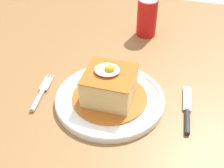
{
  "coord_description": "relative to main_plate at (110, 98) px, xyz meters",
  "views": [
    {
      "loc": [
        0.21,
        -0.64,
        1.23
      ],
      "look_at": [
        0.07,
        -0.12,
        0.78
      ],
      "focal_mm": 45.36,
      "sensor_mm": 36.0,
      "label": 1
    }
  ],
  "objects": [
    {
      "name": "fork",
      "position": [
        -0.18,
        -0.03,
        -0.0
      ],
      "size": [
        0.03,
        0.14,
        0.01
      ],
      "color": "silver",
      "rests_on": "dining_table"
    },
    {
      "name": "main_plate",
      "position": [
        0.0,
        0.0,
        0.0
      ],
      "size": [
        0.27,
        0.27,
        0.02
      ],
      "color": "white",
      "rests_on": "dining_table"
    },
    {
      "name": "soda_can",
      "position": [
        0.02,
        0.36,
        0.05
      ],
      "size": [
        0.07,
        0.07,
        0.12
      ],
      "color": "red",
      "rests_on": "dining_table"
    },
    {
      "name": "sandwich_meal",
      "position": [
        -0.0,
        0.0,
        0.04
      ],
      "size": [
        0.19,
        0.19,
        0.1
      ],
      "color": "#B75B1E",
      "rests_on": "main_plate"
    },
    {
      "name": "knife",
      "position": [
        0.19,
        -0.0,
        -0.0
      ],
      "size": [
        0.03,
        0.17,
        0.01
      ],
      "color": "#262628",
      "rests_on": "dining_table"
    },
    {
      "name": "dining_table",
      "position": [
        -0.07,
        0.14,
        -0.1
      ],
      "size": [
        1.45,
        1.09,
        0.74
      ],
      "color": "olive",
      "rests_on": "ground_plane"
    }
  ]
}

